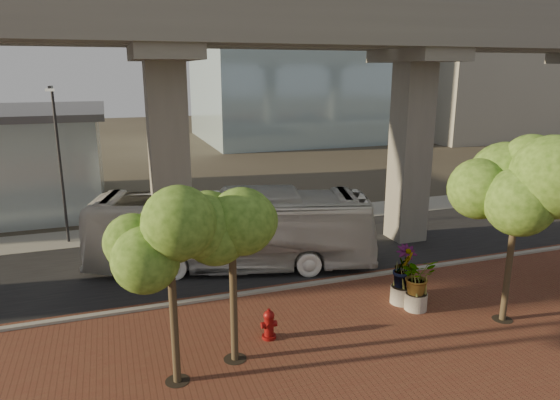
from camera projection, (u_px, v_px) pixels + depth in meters
name	position (u px, v px, depth m)	size (l,w,h in m)	color
ground	(314.00, 266.00, 22.65)	(160.00, 160.00, 0.00)	#363027
brick_plaza	(416.00, 358.00, 15.32)	(70.00, 13.00, 0.06)	brown
asphalt_road	(299.00, 251.00, 24.47)	(90.00, 8.00, 0.04)	black
curb_strip	(333.00, 281.00, 20.80)	(70.00, 0.25, 0.16)	gray
far_sidewalk	(265.00, 220.00, 29.50)	(90.00, 3.00, 0.06)	gray
transit_viaduct	(300.00, 100.00, 22.65)	(72.00, 5.60, 12.40)	gray
midrise_block	(479.00, 44.00, 64.56)	(18.00, 16.00, 24.00)	gray
transit_bus	(232.00, 231.00, 22.03)	(2.93, 12.48, 3.48)	silver
fire_hydrant	(269.00, 324.00, 16.31)	(0.52, 0.47, 1.04)	maroon
planter_front	(417.00, 279.00, 18.11)	(1.82, 1.82, 2.00)	#ABA79B
planter_right	(405.00, 266.00, 19.07)	(1.98, 1.98, 2.11)	#A59E95
planter_left	(403.00, 272.00, 18.62)	(1.88, 1.88, 2.07)	gray
street_tree_far_west	(169.00, 243.00, 13.11)	(3.47, 3.47, 5.74)	brown
street_tree_near_west	(231.00, 218.00, 14.11)	(3.68, 3.68, 6.18)	brown
street_tree_near_east	(519.00, 185.00, 16.42)	(4.39, 4.39, 6.92)	brown
streetlamp_west	(59.00, 155.00, 24.49)	(0.39, 1.14, 7.87)	#2A2A2E
streetlamp_east	(417.00, 126.00, 30.05)	(0.46, 1.34, 9.23)	#292A2E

